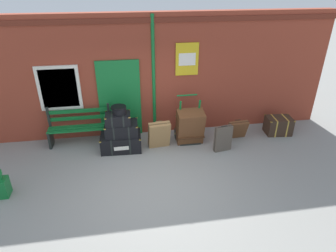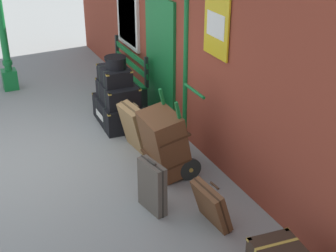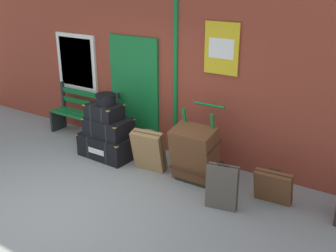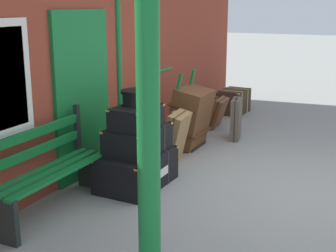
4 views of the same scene
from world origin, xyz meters
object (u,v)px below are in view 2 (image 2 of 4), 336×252
(steamer_trunk_middle, at_px, (118,92))
(steamer_trunk_base, at_px, (119,112))
(large_brown_trunk, at_px, (165,143))
(steamer_trunk_top, at_px, (115,75))
(round_hatbox, at_px, (116,62))
(lamp_post, at_px, (3,36))
(suitcase_caramel, at_px, (152,187))
(suitcase_charcoal, at_px, (135,127))
(suitcase_tan, at_px, (211,205))
(porters_trolley, at_px, (176,153))
(platform_bench, at_px, (124,75))

(steamer_trunk_middle, bearing_deg, steamer_trunk_base, 170.16)
(steamer_trunk_middle, height_order, large_brown_trunk, large_brown_trunk)
(steamer_trunk_top, relative_size, large_brown_trunk, 0.66)
(round_hatbox, distance_m, large_brown_trunk, 1.89)
(lamp_post, height_order, round_hatbox, lamp_post)
(steamer_trunk_middle, height_order, suitcase_caramel, steamer_trunk_middle)
(steamer_trunk_base, xyz_separation_m, round_hatbox, (0.01, -0.01, 0.90))
(steamer_trunk_middle, distance_m, steamer_trunk_top, 0.30)
(steamer_trunk_middle, relative_size, suitcase_charcoal, 1.11)
(steamer_trunk_base, bearing_deg, suitcase_tan, 0.83)
(large_brown_trunk, distance_m, suitcase_tan, 1.33)
(steamer_trunk_middle, xyz_separation_m, large_brown_trunk, (1.76, 0.05, -0.11))
(round_hatbox, distance_m, suitcase_charcoal, 1.21)
(porters_trolley, xyz_separation_m, suitcase_caramel, (0.74, -0.68, 0.06))
(suitcase_charcoal, xyz_separation_m, suitcase_caramel, (1.56, -0.39, -0.03))
(suitcase_caramel, xyz_separation_m, suitcase_tan, (0.57, 0.51, -0.06))
(suitcase_charcoal, distance_m, suitcase_tan, 2.14)
(suitcase_caramel, bearing_deg, round_hatbox, 169.72)
(steamer_trunk_middle, bearing_deg, steamer_trunk_top, -162.25)
(platform_bench, distance_m, large_brown_trunk, 2.87)
(platform_bench, height_order, suitcase_tan, platform_bench)
(platform_bench, xyz_separation_m, round_hatbox, (1.05, -0.51, 0.66))
(suitcase_charcoal, bearing_deg, lamp_post, -158.19)
(lamp_post, relative_size, suitcase_tan, 5.08)
(lamp_post, relative_size, platform_bench, 1.79)
(suitcase_charcoal, bearing_deg, suitcase_caramel, -14.07)
(round_hatbox, height_order, porters_trolley, porters_trolley)
(steamer_trunk_top, height_order, suitcase_charcoal, steamer_trunk_top)
(large_brown_trunk, height_order, suitcase_tan, large_brown_trunk)
(large_brown_trunk, bearing_deg, steamer_trunk_middle, -178.47)
(suitcase_charcoal, xyz_separation_m, suitcase_tan, (2.14, 0.12, -0.09))
(lamp_post, xyz_separation_m, steamer_trunk_top, (2.38, 1.40, -0.21))
(steamer_trunk_middle, distance_m, suitcase_charcoal, 0.96)
(large_brown_trunk, bearing_deg, platform_bench, 170.74)
(steamer_trunk_base, relative_size, round_hatbox, 2.83)
(suitcase_tan, bearing_deg, round_hatbox, -178.94)
(steamer_trunk_top, height_order, porters_trolley, porters_trolley)
(suitcase_caramel, bearing_deg, porters_trolley, 137.08)
(steamer_trunk_top, relative_size, suitcase_caramel, 0.88)
(round_hatbox, bearing_deg, porters_trolley, 7.34)
(platform_bench, xyz_separation_m, porters_trolley, (2.83, -0.29, -0.17))
(platform_bench, height_order, suitcase_charcoal, platform_bench)
(steamer_trunk_base, relative_size, steamer_trunk_middle, 1.25)
(lamp_post, relative_size, suitcase_charcoal, 3.84)
(steamer_trunk_middle, bearing_deg, round_hatbox, -162.64)
(suitcase_tan, bearing_deg, platform_bench, 173.70)
(suitcase_charcoal, height_order, suitcase_caramel, suitcase_charcoal)
(suitcase_tan, bearing_deg, porters_trolley, 172.54)
(lamp_post, bearing_deg, suitcase_charcoal, 21.81)
(round_hatbox, bearing_deg, steamer_trunk_base, 140.45)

